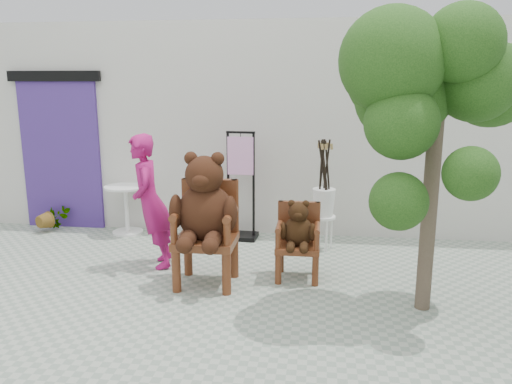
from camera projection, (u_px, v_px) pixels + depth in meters
The scene contains 11 objects.
ground_plane at pixel (230, 312), 4.81m from camera, with size 60.00×60.00×0.00m, color #959D8D.
back_wall at pixel (265, 127), 7.49m from camera, with size 9.00×1.00×3.00m, color beige.
doorway at pixel (61, 151), 7.42m from camera, with size 1.40×0.11×2.33m.
chair_big at pixel (205, 212), 5.31m from camera, with size 0.72×0.77×1.46m.
chair_small at pixel (298, 232), 5.54m from camera, with size 0.48×0.49×0.91m.
person at pixel (151, 202), 5.84m from camera, with size 0.58×0.38×1.58m, color #9F135C.
cafe_table at pixel (126, 204), 7.23m from camera, with size 0.60×0.60×0.70m.
display_stand at pixel (241, 198), 6.95m from camera, with size 0.47×0.38×1.51m.
stool_bucket at pixel (324, 202), 6.48m from camera, with size 0.32×0.32×1.45m.
tree at pixel (426, 87), 4.43m from camera, with size 1.81×1.40×2.82m.
potted_plant at pixel (52, 217), 7.39m from camera, with size 0.39×0.33×0.43m, color #14340E.
Camera 1 is at (0.81, -4.38, 2.17)m, focal length 35.00 mm.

